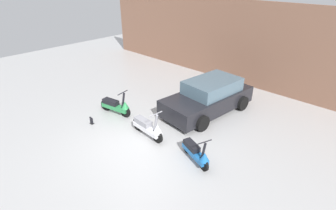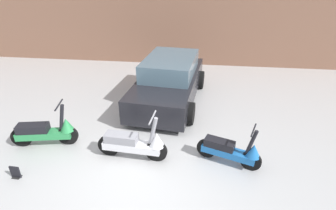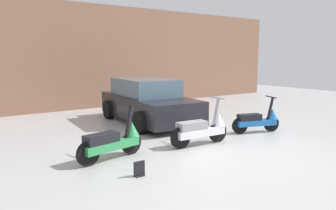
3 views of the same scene
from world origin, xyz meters
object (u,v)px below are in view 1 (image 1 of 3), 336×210
Objects in this scene: car_rear_left at (209,97)px; placard_near_left_scooter at (92,121)px; scooter_front_right at (148,127)px; scooter_front_center at (196,153)px; scooter_front_left at (116,106)px.

car_rear_left reaches higher than placard_near_left_scooter.
scooter_front_right reaches higher than scooter_front_center.
scooter_front_center is 4.32m from placard_near_left_scooter.
scooter_front_right is at bearing -158.86° from scooter_front_center.
scooter_front_center is (4.13, -0.17, -0.03)m from scooter_front_left.
car_rear_left is 4.64m from placard_near_left_scooter.
scooter_front_left reaches higher than scooter_front_center.
scooter_front_right reaches higher than placard_near_left_scooter.
scooter_front_center is 5.04× the size of placard_near_left_scooter.
car_rear_left is 15.57× the size of placard_near_left_scooter.
scooter_front_left is 1.14× the size of scooter_front_center.
scooter_front_left is 2.12m from scooter_front_right.
scooter_front_left is 0.97× the size of scooter_front_right.
car_rear_left is at bearing 139.07° from scooter_front_center.
scooter_front_right is 0.38× the size of car_rear_left.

